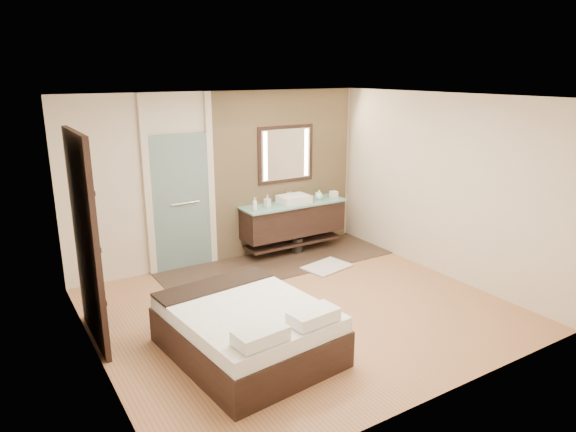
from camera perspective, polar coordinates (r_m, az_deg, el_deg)
floor at (r=6.80m, az=1.40°, el=-10.28°), size 5.00×5.00×0.00m
tile_strip at (r=8.34m, az=-1.16°, el=-5.16°), size 3.80×1.30×0.01m
stone_wall at (r=8.72m, az=-0.43°, el=4.98°), size 2.60×0.08×2.70m
vanity at (r=8.66m, az=0.59°, el=-0.34°), size 1.85×0.55×0.88m
mirror_unit at (r=8.62m, az=-0.24°, el=6.88°), size 1.06×0.04×0.96m
frosted_door at (r=7.97m, az=-11.83°, el=2.09°), size 1.10×0.12×2.70m
shoji_partition at (r=6.05m, az=-21.50°, el=-2.46°), size 0.06×1.20×2.40m
bed at (r=5.72m, az=-4.54°, el=-12.40°), size 1.64×1.97×0.70m
bath_mat at (r=8.15m, az=4.34°, el=-5.62°), size 0.81×0.63×0.02m
waste_bin at (r=8.75m, az=0.97°, el=-3.24°), size 0.28×0.28×0.26m
tissue_box at (r=9.00m, az=5.10°, el=2.43°), size 0.14×0.14×0.10m
soap_bottle_a at (r=8.12m, az=-3.71°, el=1.35°), size 0.10×0.10×0.20m
soap_bottle_b at (r=8.33m, az=-2.31°, el=1.71°), size 0.10×0.10×0.19m
soap_bottle_c at (r=8.80m, az=3.49°, el=2.36°), size 0.16×0.16×0.16m
cup at (r=8.93m, az=3.40°, el=2.33°), size 0.13×0.13×0.09m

